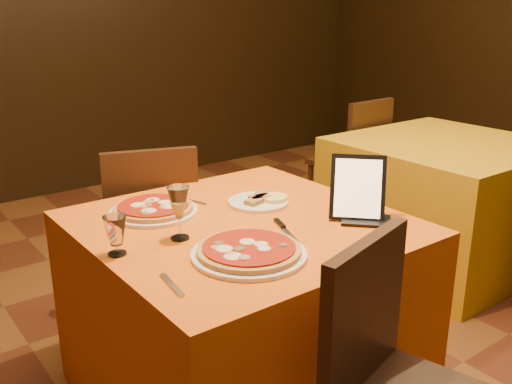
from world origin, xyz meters
TOP-DOWN VIEW (x-y plane):
  - wall_back at (0.00, 3.50)m, footprint 6.00×0.01m
  - main_table at (-0.53, 0.42)m, footprint 1.10×1.10m
  - side_table at (1.20, 0.75)m, footprint 1.10×1.10m
  - chair_main_far at (-0.53, 1.21)m, footprint 0.47×0.47m
  - chair_side_far at (1.20, 1.55)m, footprint 0.43×0.43m
  - pizza_near at (-0.69, 0.16)m, footprint 0.37×0.37m
  - pizza_far at (-0.75, 0.70)m, footprint 0.34×0.34m
  - cutlet_dish at (-0.36, 0.54)m, footprint 0.24×0.24m
  - wine_glass at (-0.79, 0.42)m, footprint 0.07×0.07m
  - water_glass at (-1.02, 0.42)m, footprint 0.09×0.09m
  - tablet at (-0.17, 0.19)m, footprint 0.21×0.21m
  - knife at (-0.47, 0.22)m, footprint 0.09×0.22m
  - fork_near at (-0.98, 0.13)m, footprint 0.04×0.15m
  - fork_far at (-0.56, 0.72)m, footprint 0.06×0.15m

SIDE VIEW (x-z plane):
  - main_table at x=-0.53m, z-range 0.00..0.75m
  - side_table at x=1.20m, z-range 0.00..0.75m
  - chair_main_far at x=-0.53m, z-range 0.00..0.91m
  - chair_side_far at x=1.20m, z-range 0.00..0.91m
  - knife at x=-0.47m, z-range 0.75..0.76m
  - fork_near at x=-0.98m, z-range 0.75..0.76m
  - fork_far at x=-0.56m, z-range 0.75..0.76m
  - cutlet_dish at x=-0.36m, z-range 0.75..0.78m
  - pizza_far at x=-0.75m, z-range 0.75..0.78m
  - pizza_near at x=-0.69m, z-range 0.75..0.78m
  - water_glass at x=-1.02m, z-range 0.75..0.88m
  - wine_glass at x=-0.79m, z-range 0.75..0.94m
  - tablet at x=-0.17m, z-range 0.75..0.99m
  - wall_back at x=0.00m, z-range 0.00..2.80m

